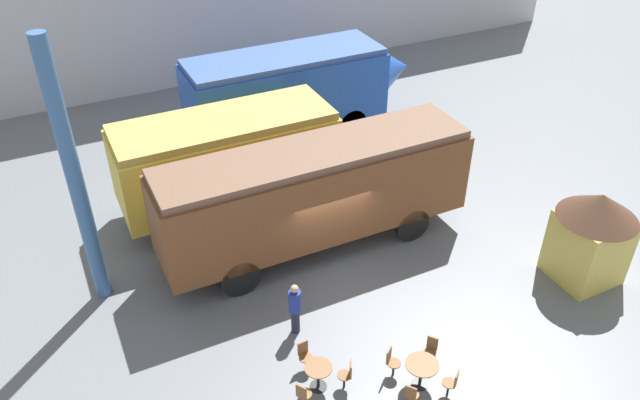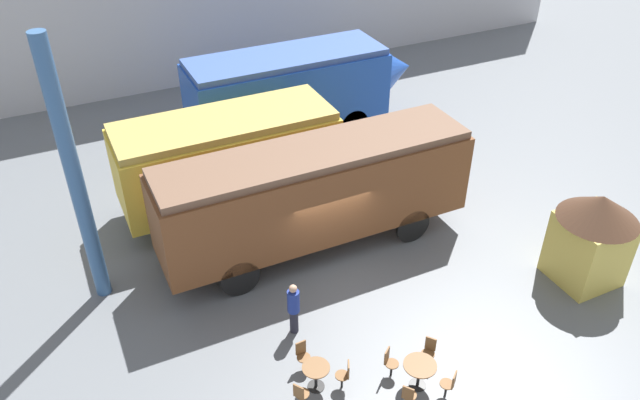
{
  "view_description": "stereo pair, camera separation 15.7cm",
  "coord_description": "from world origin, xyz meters",
  "px_view_note": "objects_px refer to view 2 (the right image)",
  "views": [
    {
      "loc": [
        -6.95,
        -13.73,
        12.85
      ],
      "look_at": [
        0.24,
        1.0,
        1.6
      ],
      "focal_mm": 35.0,
      "sensor_mm": 36.0,
      "label": 1
    },
    {
      "loc": [
        -6.81,
        -13.8,
        12.85
      ],
      "look_at": [
        0.24,
        1.0,
        1.6
      ],
      "focal_mm": 35.0,
      "sensor_mm": 36.0,
      "label": 2
    }
  ],
  "objects_px": {
    "streamlined_locomotive": "(303,85)",
    "passenger_coach_vintage": "(227,155)",
    "cafe_chair_0": "(300,394)",
    "cafe_table_far": "(420,369)",
    "cafe_table_near": "(316,373)",
    "ticket_kiosk": "(593,234)",
    "visitor_person": "(294,307)",
    "passenger_coach_wooden": "(315,190)"
  },
  "relations": [
    {
      "from": "cafe_chair_0",
      "to": "ticket_kiosk",
      "type": "relative_size",
      "value": 0.29
    },
    {
      "from": "cafe_chair_0",
      "to": "cafe_table_far",
      "type": "bearing_deg",
      "value": -46.47
    },
    {
      "from": "passenger_coach_vintage",
      "to": "cafe_table_near",
      "type": "distance_m",
      "value": 8.71
    },
    {
      "from": "passenger_coach_wooden",
      "to": "cafe_table_near",
      "type": "relative_size",
      "value": 13.64
    },
    {
      "from": "passenger_coach_vintage",
      "to": "cafe_chair_0",
      "type": "bearing_deg",
      "value": -98.1
    },
    {
      "from": "passenger_coach_vintage",
      "to": "passenger_coach_wooden",
      "type": "xyz_separation_m",
      "value": [
        1.75,
        -3.33,
        0.08
      ]
    },
    {
      "from": "passenger_coach_vintage",
      "to": "cafe_chair_0",
      "type": "relative_size",
      "value": 8.5
    },
    {
      "from": "cafe_table_far",
      "to": "ticket_kiosk",
      "type": "relative_size",
      "value": 0.28
    },
    {
      "from": "streamlined_locomotive",
      "to": "passenger_coach_wooden",
      "type": "xyz_separation_m",
      "value": [
        -2.88,
        -7.31,
        -0.01
      ]
    },
    {
      "from": "cafe_table_near",
      "to": "ticket_kiosk",
      "type": "bearing_deg",
      "value": 1.76
    },
    {
      "from": "cafe_table_far",
      "to": "visitor_person",
      "type": "height_order",
      "value": "visitor_person"
    },
    {
      "from": "streamlined_locomotive",
      "to": "passenger_coach_wooden",
      "type": "distance_m",
      "value": 7.86
    },
    {
      "from": "cafe_table_far",
      "to": "visitor_person",
      "type": "bearing_deg",
      "value": 124.15
    },
    {
      "from": "cafe_table_far",
      "to": "cafe_chair_0",
      "type": "xyz_separation_m",
      "value": [
        -2.95,
        0.66,
        -0.09
      ]
    },
    {
      "from": "cafe_table_far",
      "to": "ticket_kiosk",
      "type": "distance_m",
      "value": 7.0
    },
    {
      "from": "passenger_coach_wooden",
      "to": "cafe_table_far",
      "type": "height_order",
      "value": "passenger_coach_wooden"
    },
    {
      "from": "passenger_coach_wooden",
      "to": "ticket_kiosk",
      "type": "height_order",
      "value": "passenger_coach_wooden"
    },
    {
      "from": "cafe_chair_0",
      "to": "visitor_person",
      "type": "bearing_deg",
      "value": 36.24
    },
    {
      "from": "ticket_kiosk",
      "to": "cafe_chair_0",
      "type": "bearing_deg",
      "value": -175.98
    },
    {
      "from": "cafe_chair_0",
      "to": "streamlined_locomotive",
      "type": "bearing_deg",
      "value": 31.62
    },
    {
      "from": "streamlined_locomotive",
      "to": "passenger_coach_vintage",
      "type": "distance_m",
      "value": 6.11
    },
    {
      "from": "visitor_person",
      "to": "passenger_coach_wooden",
      "type": "bearing_deg",
      "value": 56.13
    },
    {
      "from": "streamlined_locomotive",
      "to": "cafe_chair_0",
      "type": "relative_size",
      "value": 11.43
    },
    {
      "from": "passenger_coach_vintage",
      "to": "visitor_person",
      "type": "xyz_separation_m",
      "value": [
        -0.4,
        -6.54,
        -1.19
      ]
    },
    {
      "from": "cafe_chair_0",
      "to": "ticket_kiosk",
      "type": "height_order",
      "value": "ticket_kiosk"
    },
    {
      "from": "streamlined_locomotive",
      "to": "visitor_person",
      "type": "xyz_separation_m",
      "value": [
        -5.04,
        -10.52,
        -1.29
      ]
    },
    {
      "from": "passenger_coach_vintage",
      "to": "cafe_table_near",
      "type": "bearing_deg",
      "value": -94.49
    },
    {
      "from": "cafe_table_near",
      "to": "ticket_kiosk",
      "type": "height_order",
      "value": "ticket_kiosk"
    },
    {
      "from": "passenger_coach_wooden",
      "to": "cafe_table_near",
      "type": "distance_m",
      "value": 5.98
    },
    {
      "from": "ticket_kiosk",
      "to": "cafe_table_near",
      "type": "bearing_deg",
      "value": -178.24
    },
    {
      "from": "passenger_coach_wooden",
      "to": "cafe_chair_0",
      "type": "height_order",
      "value": "passenger_coach_wooden"
    },
    {
      "from": "cafe_table_near",
      "to": "visitor_person",
      "type": "xyz_separation_m",
      "value": [
        0.27,
        2.0,
        0.39
      ]
    },
    {
      "from": "visitor_person",
      "to": "cafe_chair_0",
      "type": "bearing_deg",
      "value": -109.95
    },
    {
      "from": "passenger_coach_vintage",
      "to": "cafe_table_far",
      "type": "xyz_separation_m",
      "value": [
        1.68,
        -9.6,
        -1.51
      ]
    },
    {
      "from": "streamlined_locomotive",
      "to": "passenger_coach_wooden",
      "type": "bearing_deg",
      "value": -111.52
    },
    {
      "from": "cafe_table_near",
      "to": "ticket_kiosk",
      "type": "xyz_separation_m",
      "value": [
        9.13,
        0.28,
        1.14
      ]
    },
    {
      "from": "cafe_table_far",
      "to": "passenger_coach_vintage",
      "type": "bearing_deg",
      "value": 99.93
    },
    {
      "from": "visitor_person",
      "to": "ticket_kiosk",
      "type": "xyz_separation_m",
      "value": [
        8.86,
        -1.72,
        0.76
      ]
    },
    {
      "from": "cafe_table_far",
      "to": "cafe_table_near",
      "type": "bearing_deg",
      "value": 155.59
    },
    {
      "from": "passenger_coach_wooden",
      "to": "cafe_table_far",
      "type": "relative_size",
      "value": 11.8
    },
    {
      "from": "passenger_coach_vintage",
      "to": "streamlined_locomotive",
      "type": "bearing_deg",
      "value": 40.66
    },
    {
      "from": "passenger_coach_wooden",
      "to": "visitor_person",
      "type": "xyz_separation_m",
      "value": [
        -2.15,
        -3.21,
        -1.28
      ]
    }
  ]
}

